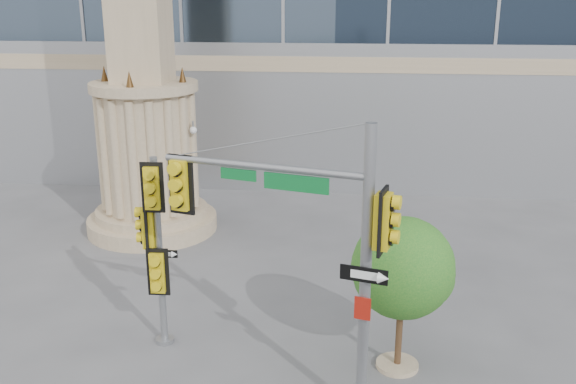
# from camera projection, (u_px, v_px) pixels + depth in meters

# --- Properties ---
(monument) EXTENTS (4.40, 4.40, 16.60)m
(monument) POSITION_uv_depth(u_px,v_px,m) (143.00, 69.00, 20.63)
(monument) COLOR tan
(monument) RESTS_ON ground
(main_signal_pole) EXTENTS (4.37, 1.54, 5.76)m
(main_signal_pole) POSITION_uv_depth(u_px,v_px,m) (312.00, 236.00, 11.78)
(main_signal_pole) COLOR slate
(main_signal_pole) RESTS_ON ground
(secondary_signal_pole) EXTENTS (0.78, 0.58, 4.48)m
(secondary_signal_pole) POSITION_uv_depth(u_px,v_px,m) (155.00, 239.00, 14.20)
(secondary_signal_pole) COLOR slate
(secondary_signal_pole) RESTS_ON ground
(street_tree) EXTENTS (2.21, 2.16, 3.45)m
(street_tree) POSITION_uv_depth(u_px,v_px,m) (404.00, 272.00, 13.40)
(street_tree) COLOR tan
(street_tree) RESTS_ON ground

